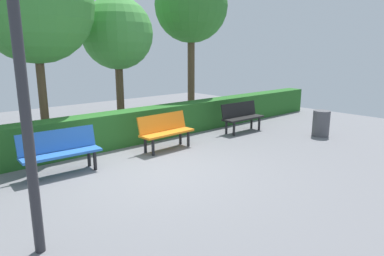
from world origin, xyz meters
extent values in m
plane|color=slate|center=(0.00, 0.00, 0.00)|extent=(18.42, 18.42, 0.00)
cube|color=black|center=(-3.91, -0.83, 0.41)|extent=(1.42, 0.46, 0.05)
cube|color=black|center=(-3.91, -1.02, 0.65)|extent=(1.41, 0.16, 0.42)
cylinder|color=black|center=(-4.45, -0.67, 0.20)|extent=(0.07, 0.07, 0.39)
cylinder|color=black|center=(-4.46, -0.97, 0.20)|extent=(0.07, 0.07, 0.39)
cylinder|color=black|center=(-3.35, -0.70, 0.20)|extent=(0.07, 0.07, 0.39)
cylinder|color=black|center=(-3.36, -1.00, 0.20)|extent=(0.07, 0.07, 0.39)
cube|color=orange|center=(-1.11, -0.86, 0.41)|extent=(1.42, 0.47, 0.05)
cube|color=orange|center=(-1.10, -1.05, 0.65)|extent=(1.41, 0.19, 0.42)
cylinder|color=black|center=(-1.67, -0.73, 0.20)|extent=(0.07, 0.07, 0.39)
cylinder|color=black|center=(-1.66, -1.03, 0.20)|extent=(0.07, 0.07, 0.39)
cylinder|color=black|center=(-0.56, -0.69, 0.20)|extent=(0.07, 0.07, 0.39)
cylinder|color=black|center=(-0.55, -0.99, 0.20)|extent=(0.07, 0.07, 0.39)
cube|color=blue|center=(1.46, -0.86, 0.41)|extent=(1.51, 0.49, 0.05)
cube|color=blue|center=(1.45, -1.05, 0.65)|extent=(1.49, 0.19, 0.42)
cylinder|color=black|center=(0.88, -0.68, 0.20)|extent=(0.07, 0.07, 0.39)
cylinder|color=black|center=(0.86, -0.98, 0.20)|extent=(0.07, 0.07, 0.39)
cylinder|color=black|center=(2.06, -0.74, 0.20)|extent=(0.07, 0.07, 0.39)
cylinder|color=black|center=(2.05, -1.04, 0.20)|extent=(0.07, 0.07, 0.39)
cube|color=#266023|center=(-1.24, -1.98, 0.43)|extent=(14.42, 0.59, 0.86)
cylinder|color=brown|center=(-4.34, -3.65, 1.55)|extent=(0.25, 0.25, 3.11)
sphere|color=#337A2D|center=(-4.34, -3.65, 3.86)|extent=(2.50, 2.50, 2.50)
cylinder|color=brown|center=(-1.61, -3.92, 1.11)|extent=(0.24, 0.24, 2.21)
sphere|color=#479942|center=(-1.61, -3.92, 2.86)|extent=(2.15, 2.15, 2.15)
cylinder|color=brown|center=(0.91, -3.32, 1.30)|extent=(0.21, 0.21, 2.59)
sphere|color=#3D8C38|center=(0.91, -3.32, 3.43)|extent=(2.80, 2.80, 2.80)
cylinder|color=#2D2D33|center=(2.68, 1.54, 1.64)|extent=(0.12, 0.12, 3.29)
cylinder|color=#4C4C51|center=(-5.18, 0.92, 0.36)|extent=(0.46, 0.46, 0.72)
camera|label=1|loc=(3.76, 5.51, 2.37)|focal=31.89mm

